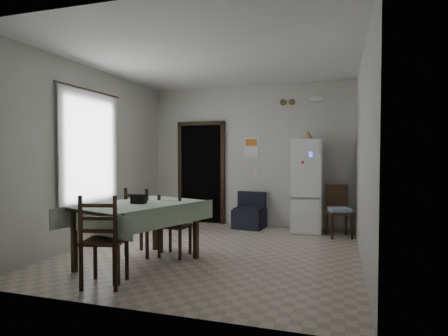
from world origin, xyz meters
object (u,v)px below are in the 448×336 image
corner_chair (339,211)px  dining_chair_near_head (105,240)px  dining_table (139,234)px  fridge (307,186)px  dining_chair_far_left (144,221)px  navy_seat (249,210)px  dining_chair_far_right (175,225)px

corner_chair → dining_chair_near_head: bearing=-143.1°
corner_chair → dining_table: (-2.54, -2.53, -0.05)m
fridge → dining_table: bearing=-127.2°
dining_chair_far_left → navy_seat: bearing=-106.8°
fridge → dining_chair_near_head: 4.16m
dining_table → dining_chair_far_right: 0.61m
navy_seat → dining_chair_far_right: size_ratio=0.79×
dining_chair_far_left → dining_chair_far_right: (0.47, 0.06, -0.05)m
navy_seat → corner_chair: bearing=-4.3°
fridge → dining_chair_near_head: (-1.90, -3.68, -0.36)m
navy_seat → dining_chair_far_right: (-0.55, -2.34, 0.09)m
dining_chair_far_right → dining_chair_far_left: bearing=10.4°
fridge → dining_table: 3.50m
dining_table → dining_chair_near_head: (0.04, -0.81, 0.10)m
dining_chair_far_left → corner_chair: bearing=-136.9°
navy_seat → dining_chair_near_head: size_ratio=0.69×
navy_seat → dining_table: bearing=-99.1°
fridge → dining_chair_far_right: 2.90m
fridge → dining_chair_near_head: size_ratio=1.71×
corner_chair → dining_chair_far_right: (-2.27, -2.00, -0.02)m
corner_chair → dining_table: size_ratio=0.59×
dining_chair_far_left → dining_chair_near_head: 1.31m
dining_table → dining_chair_near_head: bearing=-68.2°
fridge → dining_chair_far_right: (-1.67, -2.34, -0.43)m
corner_chair → dining_chair_near_head: 4.18m
fridge → dining_chair_near_head: fridge is taller
navy_seat → dining_chair_near_head: (-0.78, -3.68, 0.16)m
dining_chair_far_right → dining_chair_near_head: (-0.23, -1.35, 0.07)m
dining_chair_near_head → dining_chair_far_left: bearing=-93.5°
fridge → dining_chair_far_right: fridge is taller
fridge → dining_table: (-1.94, -2.88, -0.47)m
navy_seat → dining_table: 2.99m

